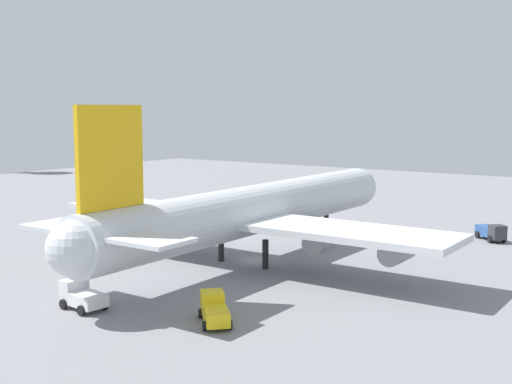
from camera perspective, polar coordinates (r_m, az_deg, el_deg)
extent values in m
plane|color=gray|center=(76.94, 0.00, -5.99)|extent=(231.79, 231.79, 0.00)
cylinder|color=silver|center=(75.78, 0.00, -1.51)|extent=(52.77, 5.66, 5.66)
sphere|color=silver|center=(98.39, 8.83, 0.42)|extent=(5.55, 5.55, 5.55)
sphere|color=silver|center=(56.55, -15.55, -4.78)|extent=(4.81, 4.81, 4.81)
cube|color=yellow|center=(58.28, -12.59, 2.98)|extent=(7.39, 0.50, 9.06)
cube|color=silver|center=(55.15, -10.01, -4.02)|extent=(4.75, 8.49, 0.36)
cube|color=silver|center=(61.82, -16.00, -2.98)|extent=(4.75, 8.49, 0.36)
cube|color=silver|center=(67.01, 7.97, -3.47)|extent=(8.97, 22.91, 0.70)
cube|color=silver|center=(82.14, -8.61, -1.51)|extent=(8.97, 22.91, 0.70)
cylinder|color=gray|center=(69.76, 5.80, -4.30)|extent=(4.53, 2.38, 2.38)
cylinder|color=gray|center=(66.15, 12.25, -5.06)|extent=(4.53, 2.38, 2.38)
cylinder|color=gray|center=(80.83, -6.33, -2.72)|extent=(4.53, 2.38, 2.38)
cylinder|color=gray|center=(86.58, -10.56, -2.13)|extent=(4.53, 2.38, 2.38)
cylinder|color=black|center=(90.69, 6.13, -2.95)|extent=(0.70, 0.70, 3.25)
cylinder|color=black|center=(72.74, 0.83, -5.45)|extent=(0.70, 0.70, 3.25)
cylinder|color=black|center=(76.32, -3.06, -4.85)|extent=(0.70, 0.70, 3.25)
cube|color=#333338|center=(92.26, 20.32, -3.31)|extent=(2.54, 2.54, 1.89)
cube|color=#2D5193|center=(94.58, 19.52, -3.21)|extent=(3.76, 3.74, 1.28)
cylinder|color=black|center=(92.04, 19.73, -3.91)|extent=(0.89, 0.89, 0.98)
cylinder|color=black|center=(93.02, 20.79, -3.84)|extent=(0.89, 0.89, 0.98)
cylinder|color=black|center=(94.87, 18.76, -3.54)|extent=(0.89, 0.89, 0.98)
cylinder|color=black|center=(95.81, 19.80, -3.48)|extent=(0.89, 0.89, 0.98)
cube|color=silver|center=(61.46, -15.59, -8.25)|extent=(2.41, 1.74, 2.02)
cube|color=white|center=(59.76, -14.40, -9.11)|extent=(2.59, 3.26, 1.10)
cylinder|color=black|center=(62.27, -14.55, -8.98)|extent=(0.39, 0.94, 0.91)
cylinder|color=black|center=(61.02, -16.48, -9.38)|extent=(0.39, 0.94, 0.91)
cylinder|color=black|center=(60.06, -13.06, -9.53)|extent=(0.39, 0.94, 0.91)
cylinder|color=black|center=(58.76, -15.02, -9.97)|extent=(0.39, 0.94, 0.91)
cube|color=yellow|center=(56.34, -3.83, -9.56)|extent=(2.81, 2.81, 1.87)
cube|color=yellow|center=(53.90, -3.48, -10.75)|extent=(3.66, 3.68, 1.15)
cylinder|color=black|center=(56.76, -2.77, -10.42)|extent=(0.74, 0.75, 0.77)
cylinder|color=black|center=(56.53, -4.89, -10.51)|extent=(0.74, 0.75, 0.77)
cylinder|color=black|center=(53.63, -2.26, -11.48)|extent=(0.74, 0.75, 0.77)
cylinder|color=black|center=(53.38, -4.51, -11.59)|extent=(0.74, 0.75, 0.77)
cone|color=orange|center=(99.13, 8.46, -2.84)|extent=(0.54, 0.54, 0.78)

